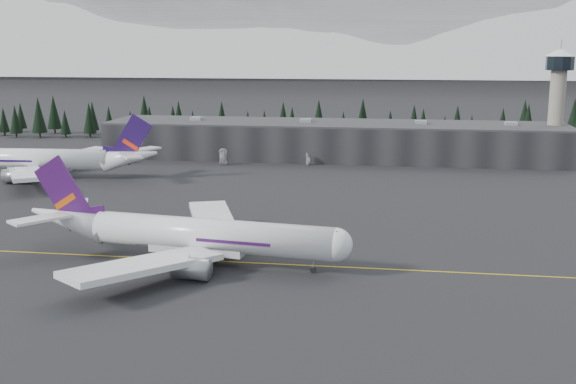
% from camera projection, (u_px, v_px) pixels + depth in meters
% --- Properties ---
extents(ground, '(1400.00, 1400.00, 0.00)m').
position_uv_depth(ground, '(272.00, 261.00, 134.55)').
color(ground, black).
rests_on(ground, ground).
extents(taxiline, '(400.00, 0.40, 0.02)m').
position_uv_depth(taxiline, '(270.00, 264.00, 132.61)').
color(taxiline, gold).
rests_on(taxiline, ground).
extents(terminal, '(160.00, 30.00, 12.60)m').
position_uv_depth(terminal, '(334.00, 140.00, 254.24)').
color(terminal, black).
rests_on(terminal, ground).
extents(control_tower, '(10.00, 10.00, 37.70)m').
position_uv_depth(control_tower, '(558.00, 93.00, 242.37)').
color(control_tower, gray).
rests_on(control_tower, ground).
extents(treeline, '(360.00, 20.00, 15.00)m').
position_uv_depth(treeline, '(342.00, 125.00, 289.80)').
color(treeline, black).
rests_on(treeline, ground).
extents(mountain_ridge, '(4400.00, 900.00, 420.00)m').
position_uv_depth(mountain_ridge, '(387.00, 70.00, 1102.23)').
color(mountain_ridge, white).
rests_on(mountain_ridge, ground).
extents(jet_main, '(64.10, 58.85, 18.89)m').
position_uv_depth(jet_main, '(184.00, 234.00, 132.95)').
color(jet_main, silver).
rests_on(jet_main, ground).
extents(jet_parked, '(66.69, 61.42, 19.60)m').
position_uv_depth(jet_parked, '(49.00, 160.00, 216.46)').
color(jet_parked, white).
rests_on(jet_parked, ground).
extents(gse_vehicle_a, '(2.68, 5.57, 1.53)m').
position_uv_depth(gse_vehicle_a, '(223.00, 163.00, 240.55)').
color(gse_vehicle_a, silver).
rests_on(gse_vehicle_a, ground).
extents(gse_vehicle_b, '(4.15, 1.73, 1.41)m').
position_uv_depth(gse_vehicle_b, '(308.00, 163.00, 239.99)').
color(gse_vehicle_b, silver).
rests_on(gse_vehicle_b, ground).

